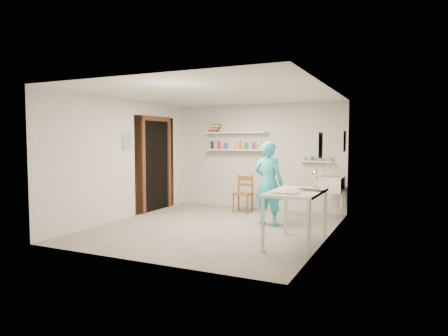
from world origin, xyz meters
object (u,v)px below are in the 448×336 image
at_px(desk_lamp, 317,174).
at_px(wooden_chair, 243,194).
at_px(man, 269,183).
at_px(belfast_sink, 331,184).
at_px(work_table, 296,218).
at_px(wall_clock, 271,168).

bearing_deg(desk_lamp, wooden_chair, 139.49).
height_order(man, wooden_chair, man).
height_order(belfast_sink, wooden_chair, belfast_sink).
relative_size(work_table, desk_lamp, 8.00).
xyz_separation_m(belfast_sink, desk_lamp, (0.09, -1.76, 0.33)).
bearing_deg(man, belfast_sink, -122.36).
height_order(belfast_sink, work_table, belfast_sink).
bearing_deg(man, work_table, 133.39).
bearing_deg(desk_lamp, wall_clock, 140.19).
distance_m(wall_clock, work_table, 1.73).
bearing_deg(belfast_sink, man, -130.16).
distance_m(work_table, desk_lamp, 0.82).
bearing_deg(belfast_sink, desk_lamp, -87.03).
xyz_separation_m(belfast_sink, man, (-0.93, -1.10, 0.08)).
xyz_separation_m(wooden_chair, desk_lamp, (1.95, -1.66, 0.62)).
distance_m(man, wooden_chair, 1.41).
relative_size(wall_clock, wooden_chair, 0.34).
bearing_deg(work_table, man, 125.58).
xyz_separation_m(man, wooden_chair, (-0.92, 1.00, -0.37)).
bearing_deg(wooden_chair, belfast_sink, 2.33).
bearing_deg(work_table, wooden_chair, 129.03).
height_order(wooden_chair, desk_lamp, desk_lamp).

